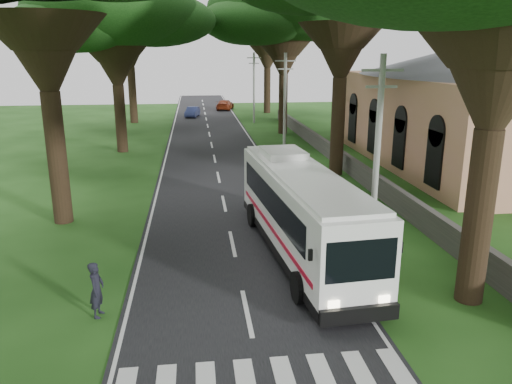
% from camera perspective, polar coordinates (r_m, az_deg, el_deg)
% --- Properties ---
extents(ground, '(140.00, 140.00, 0.00)m').
position_cam_1_polar(ground, '(14.70, -0.17, -17.49)').
color(ground, '#1D4513').
rests_on(ground, ground).
extents(road, '(8.00, 120.00, 0.04)m').
position_cam_1_polar(road, '(38.10, -4.70, 3.48)').
color(road, black).
rests_on(road, ground).
extents(property_wall, '(0.35, 50.00, 1.20)m').
position_cam_1_polar(property_wall, '(38.42, 8.92, 4.35)').
color(property_wall, '#383533').
rests_on(property_wall, ground).
extents(church, '(14.00, 24.00, 11.60)m').
position_cam_1_polar(church, '(39.03, 23.03, 9.88)').
color(church, tan).
rests_on(church, ground).
extents(pole_near, '(1.60, 0.24, 8.00)m').
position_cam_1_polar(pole_near, '(19.88, 13.65, 4.04)').
color(pole_near, gray).
rests_on(pole_near, ground).
extents(pole_mid, '(1.60, 0.24, 8.00)m').
position_cam_1_polar(pole_mid, '(39.03, 3.32, 10.01)').
color(pole_mid, gray).
rests_on(pole_mid, ground).
extents(pole_far, '(1.60, 0.24, 8.00)m').
position_cam_1_polar(pole_far, '(58.75, -0.23, 11.95)').
color(pole_far, gray).
rests_on(pole_far, ground).
extents(tree_l_midb, '(13.50, 13.50, 13.97)m').
position_cam_1_polar(tree_l_midb, '(42.74, -16.05, 19.06)').
color(tree_l_midb, black).
rests_on(tree_l_midb, ground).
extents(tree_l_far, '(14.31, 14.31, 16.21)m').
position_cam_1_polar(tree_l_far, '(60.82, -14.56, 19.93)').
color(tree_l_far, black).
rests_on(tree_l_far, ground).
extents(tree_r_midb, '(14.97, 14.97, 15.15)m').
position_cam_1_polar(tree_r_midb, '(51.15, 3.26, 19.97)').
color(tree_r_midb, black).
rests_on(tree_r_midb, ground).
extents(tree_r_far, '(14.38, 14.38, 15.18)m').
position_cam_1_polar(tree_r_far, '(69.05, 1.33, 19.00)').
color(tree_r_far, black).
rests_on(tree_r_far, ground).
extents(coach_bus, '(3.55, 12.12, 3.52)m').
position_cam_1_polar(coach_bus, '(20.24, 5.16, -2.05)').
color(coach_bus, white).
rests_on(coach_bus, ground).
extents(distant_car_b, '(2.06, 4.03, 1.27)m').
position_cam_1_polar(distant_car_b, '(65.05, -7.28, 9.08)').
color(distant_car_b, navy).
rests_on(distant_car_b, road).
extents(distant_car_c, '(3.07, 5.13, 1.39)m').
position_cam_1_polar(distant_car_c, '(72.93, -3.56, 9.93)').
color(distant_car_c, maroon).
rests_on(distant_car_c, road).
extents(pedestrian, '(0.53, 0.72, 1.82)m').
position_cam_1_polar(pedestrian, '(16.60, -17.75, -10.57)').
color(pedestrian, black).
rests_on(pedestrian, ground).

